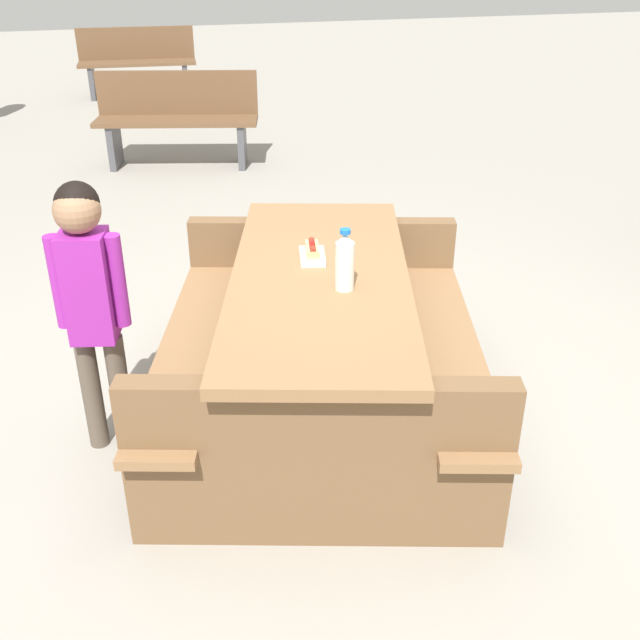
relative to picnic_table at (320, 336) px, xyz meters
name	(u,v)px	position (x,y,z in m)	size (l,w,h in m)	color
ground_plane	(320,417)	(0.00, 0.00, -0.44)	(30.00, 30.00, 0.00)	gray
picnic_table	(320,336)	(0.00, 0.00, 0.00)	(2.10, 1.82, 0.75)	olive
soda_bottle	(345,262)	(-0.17, -0.06, 0.43)	(0.08, 0.08, 0.26)	silver
hotdog_tray	(312,253)	(0.16, -0.01, 0.34)	(0.20, 0.14, 0.08)	white
child_in_coat	(89,287)	(0.05, 0.95, 0.33)	(0.21, 0.30, 1.22)	brown
park_bench_mid	(177,117)	(4.38, 0.24, 0.00)	(0.73, 1.55, 0.85)	brown
park_bench_far	(137,60)	(7.72, 0.46, 0.00)	(0.49, 1.52, 0.85)	brown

